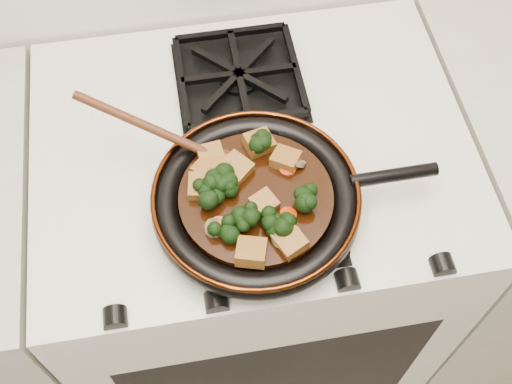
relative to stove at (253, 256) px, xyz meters
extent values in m
cube|color=silver|center=(0.00, 0.00, 0.00)|extent=(0.76, 0.60, 0.90)
cylinder|color=black|center=(-0.02, -0.14, 0.48)|extent=(0.30, 0.30, 0.01)
torus|color=black|center=(-0.02, -0.14, 0.49)|extent=(0.33, 0.33, 0.04)
torus|color=#431C09|center=(-0.02, -0.14, 0.51)|extent=(0.32, 0.32, 0.01)
cylinder|color=black|center=(0.20, -0.14, 0.51)|extent=(0.14, 0.02, 0.02)
cylinder|color=black|center=(-0.02, -0.14, 0.50)|extent=(0.24, 0.24, 0.02)
cube|color=brown|center=(-0.10, -0.12, 0.52)|extent=(0.05, 0.05, 0.03)
cube|color=brown|center=(-0.04, -0.24, 0.52)|extent=(0.05, 0.05, 0.03)
cube|color=brown|center=(-0.08, -0.06, 0.52)|extent=(0.04, 0.04, 0.03)
cube|color=brown|center=(-0.08, -0.08, 0.52)|extent=(0.04, 0.04, 0.02)
cube|color=brown|center=(0.02, -0.23, 0.52)|extent=(0.06, 0.06, 0.03)
cube|color=brown|center=(-0.08, -0.09, 0.52)|extent=(0.06, 0.06, 0.03)
cube|color=brown|center=(0.00, -0.05, 0.52)|extent=(0.05, 0.05, 0.03)
cube|color=brown|center=(-0.04, -0.09, 0.52)|extent=(0.06, 0.06, 0.03)
cube|color=brown|center=(0.04, -0.09, 0.52)|extent=(0.06, 0.06, 0.03)
cube|color=brown|center=(-0.01, -0.16, 0.52)|extent=(0.05, 0.05, 0.02)
cube|color=brown|center=(-0.07, -0.09, 0.52)|extent=(0.05, 0.05, 0.03)
cylinder|color=#B42905|center=(0.02, -0.18, 0.51)|extent=(0.03, 0.03, 0.02)
cylinder|color=#B42905|center=(-0.08, -0.18, 0.51)|extent=(0.03, 0.03, 0.01)
cylinder|color=#B42905|center=(0.02, -0.22, 0.51)|extent=(0.03, 0.03, 0.02)
cylinder|color=#B42905|center=(0.04, -0.10, 0.51)|extent=(0.03, 0.03, 0.01)
cylinder|color=olive|center=(-0.09, -0.19, 0.52)|extent=(0.04, 0.04, 0.03)
cylinder|color=olive|center=(0.01, -0.22, 0.52)|extent=(0.05, 0.04, 0.03)
cylinder|color=olive|center=(0.06, -0.09, 0.52)|extent=(0.04, 0.04, 0.03)
ellipsoid|color=#4C2310|center=(-0.06, -0.07, 0.51)|extent=(0.07, 0.06, 0.02)
cylinder|color=#4C2310|center=(-0.17, -0.01, 0.55)|extent=(0.02, 0.02, 0.25)
camera|label=1|loc=(-0.10, -0.64, 1.35)|focal=45.00mm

